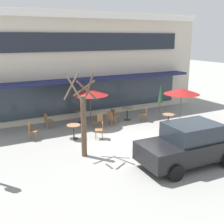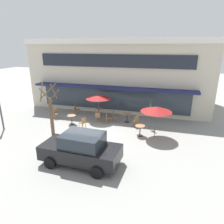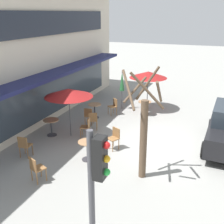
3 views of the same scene
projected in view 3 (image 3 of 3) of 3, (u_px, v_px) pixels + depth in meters
ground_plane at (164, 144)px, 11.92m from camera, size 80.00×80.00×0.00m
cafe_table_near_wall at (95, 109)px, 14.75m from camera, size 0.70×0.70×0.76m
cafe_table_streetside at (87, 147)px, 10.49m from camera, size 0.70×0.70×0.76m
cafe_table_by_tree at (145, 106)px, 15.18m from camera, size 0.70×0.70×0.76m
cafe_table_mid_patio at (51, 125)px, 12.62m from camera, size 0.70×0.70×0.76m
patio_umbrella_green_folded at (69, 93)px, 12.07m from camera, size 2.10×2.10×2.20m
patio_umbrella_cream_folded at (122, 81)px, 15.76m from camera, size 0.28×0.28×2.20m
patio_umbrella_corner_open at (148, 75)px, 15.59m from camera, size 2.10×2.10×2.20m
cafe_chair_0 at (24, 145)px, 10.67m from camera, size 0.44×0.44×0.89m
cafe_chair_1 at (93, 119)px, 13.22m from camera, size 0.52×0.52×0.89m
cafe_chair_2 at (36, 168)px, 9.11m from camera, size 0.53×0.53×0.89m
cafe_chair_3 at (114, 137)px, 11.37m from camera, size 0.53×0.53×0.89m
cafe_chair_4 at (114, 105)px, 15.23m from camera, size 0.56×0.56×0.89m
cafe_chair_5 at (89, 115)px, 13.80m from camera, size 0.45×0.45×0.89m
cafe_chair_6 at (87, 126)px, 12.47m from camera, size 0.50×0.50×0.89m
street_tree at (143, 130)px, 9.01m from camera, size 1.49×1.50×3.74m
traffic_light_pole at (96, 187)px, 5.09m from camera, size 0.26×0.44×3.40m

